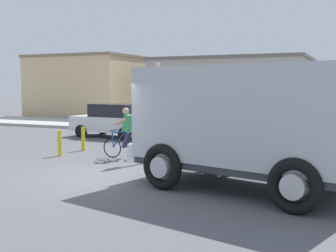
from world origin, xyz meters
TOP-DOWN VIEW (x-y plane):
  - ground_plane at (0.00, 0.00)m, footprint 120.00×120.00m
  - sidewalk_far at (0.00, 12.97)m, footprint 80.00×5.00m
  - truck_foreground at (3.95, 0.20)m, footprint 5.85×3.76m
  - cyclist at (-0.84, 2.84)m, footprint 1.73×0.50m
  - traffic_light_pole at (0.31, 2.98)m, footprint 0.24×0.43m
  - car_red_near at (-4.42, 7.96)m, footprint 4.13×2.13m
  - bollard_near at (-3.23, 2.37)m, footprint 0.14×0.14m
  - bollard_far at (-3.23, 3.77)m, footprint 0.14×0.14m
  - building_corner_left at (-13.56, 19.40)m, footprint 8.03×6.81m
  - building_mid_block at (-1.97, 20.13)m, footprint 10.48×7.19m

SIDE VIEW (x-z plane):
  - ground_plane at x=0.00m, z-range 0.00..0.00m
  - sidewalk_far at x=0.00m, z-range 0.00..0.16m
  - bollard_near at x=-3.23m, z-range 0.00..0.90m
  - bollard_far at x=-3.23m, z-range 0.00..0.90m
  - car_red_near at x=-4.42m, z-range 0.02..1.62m
  - cyclist at x=-0.84m, z-range 0.00..1.72m
  - truck_foreground at x=3.95m, z-range 0.22..3.12m
  - traffic_light_pole at x=0.31m, z-range 0.47..3.67m
  - building_mid_block at x=-1.97m, z-range 0.00..4.39m
  - building_corner_left at x=-13.56m, z-range 0.00..4.81m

